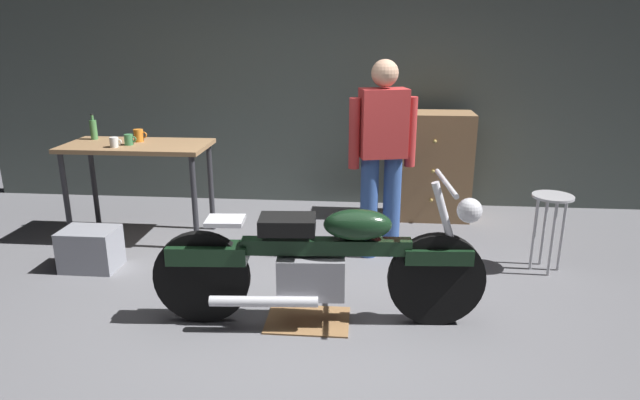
# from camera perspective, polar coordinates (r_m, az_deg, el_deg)

# --- Properties ---
(ground_plane) EXTENTS (12.00, 12.00, 0.00)m
(ground_plane) POSITION_cam_1_polar(r_m,az_deg,el_deg) (3.82, -1.29, -12.50)
(ground_plane) COLOR slate
(back_wall) EXTENTS (8.00, 0.12, 3.10)m
(back_wall) POSITION_cam_1_polar(r_m,az_deg,el_deg) (6.12, 1.58, 14.00)
(back_wall) COLOR #56605B
(back_wall) RESTS_ON ground_plane
(workbench) EXTENTS (1.30, 0.64, 0.90)m
(workbench) POSITION_cam_1_polar(r_m,az_deg,el_deg) (5.33, -18.32, 4.36)
(workbench) COLOR #99724C
(workbench) RESTS_ON ground_plane
(motorcycle) EXTENTS (2.19, 0.60, 1.00)m
(motorcycle) POSITION_cam_1_polar(r_m,az_deg,el_deg) (3.62, 0.12, -6.28)
(motorcycle) COLOR black
(motorcycle) RESTS_ON ground_plane
(person_standing) EXTENTS (0.56, 0.31, 1.67)m
(person_standing) POSITION_cam_1_polar(r_m,az_deg,el_deg) (4.62, 6.45, 5.02)
(person_standing) COLOR #35569C
(person_standing) RESTS_ON ground_plane
(shop_stool) EXTENTS (0.32, 0.32, 0.64)m
(shop_stool) POSITION_cam_1_polar(r_m,az_deg,el_deg) (4.77, 22.76, -1.17)
(shop_stool) COLOR #B2B2B7
(shop_stool) RESTS_ON ground_plane
(wooden_dresser) EXTENTS (0.80, 0.47, 1.10)m
(wooden_dresser) POSITION_cam_1_polar(r_m,az_deg,el_deg) (5.79, 11.36, 3.47)
(wooden_dresser) COLOR #99724C
(wooden_dresser) RESTS_ON ground_plane
(drip_tray) EXTENTS (0.56, 0.40, 0.01)m
(drip_tray) POSITION_cam_1_polar(r_m,az_deg,el_deg) (3.83, -1.31, -12.31)
(drip_tray) COLOR olive
(drip_tray) RESTS_ON ground_plane
(storage_bin) EXTENTS (0.44, 0.32, 0.34)m
(storage_bin) POSITION_cam_1_polar(r_m,az_deg,el_deg) (4.92, -22.62, -4.69)
(storage_bin) COLOR gray
(storage_bin) RESTS_ON ground_plane
(mug_white_ceramic) EXTENTS (0.11, 0.08, 0.09)m
(mug_white_ceramic) POSITION_cam_1_polar(r_m,az_deg,el_deg) (5.20, -20.47, 5.62)
(mug_white_ceramic) COLOR white
(mug_white_ceramic) RESTS_ON workbench
(mug_orange_travel) EXTENTS (0.12, 0.09, 0.11)m
(mug_orange_travel) POSITION_cam_1_polar(r_m,az_deg,el_deg) (5.39, -18.21, 6.35)
(mug_orange_travel) COLOR orange
(mug_orange_travel) RESTS_ON workbench
(mug_green_speckled) EXTENTS (0.11, 0.08, 0.10)m
(mug_green_speckled) POSITION_cam_1_polar(r_m,az_deg,el_deg) (5.25, -19.13, 5.91)
(mug_green_speckled) COLOR #3D7F4C
(mug_green_speckled) RESTS_ON workbench
(bottle) EXTENTS (0.06, 0.06, 0.24)m
(bottle) POSITION_cam_1_polar(r_m,az_deg,el_deg) (5.64, -22.36, 6.79)
(bottle) COLOR #4C8C4C
(bottle) RESTS_ON workbench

